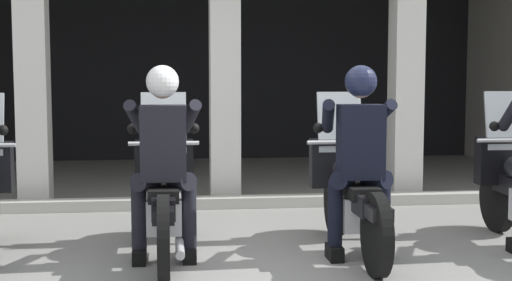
% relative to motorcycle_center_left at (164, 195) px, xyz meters
% --- Properties ---
extents(ground_plane, '(80.00, 80.00, 0.00)m').
position_rel_motorcycle_center_left_xyz_m(ground_plane, '(0.79, 2.56, -0.50)').
color(ground_plane, gray).
extents(station_building, '(9.87, 4.77, 3.13)m').
position_rel_motorcycle_center_left_xyz_m(station_building, '(0.70, 4.91, 1.49)').
color(station_building, black).
rests_on(station_building, ground).
extents(kerb_strip, '(9.37, 0.24, 0.12)m').
position_rel_motorcycle_center_left_xyz_m(kerb_strip, '(0.70, 2.03, -0.44)').
color(kerb_strip, '#B7B5AD').
rests_on(kerb_strip, ground).
extents(motorcycle_center_left, '(0.62, 2.04, 1.35)m').
position_rel_motorcycle_center_left_xyz_m(motorcycle_center_left, '(0.00, 0.00, 0.00)').
color(motorcycle_center_left, black).
rests_on(motorcycle_center_left, ground).
extents(police_officer_center_left, '(0.63, 0.61, 1.58)m').
position_rel_motorcycle_center_left_xyz_m(police_officer_center_left, '(-0.00, -0.28, 0.44)').
color(police_officer_center_left, black).
rests_on(police_officer_center_left, ground).
extents(motorcycle_center_right, '(0.62, 2.04, 1.35)m').
position_rel_motorcycle_center_left_xyz_m(motorcycle_center_right, '(1.58, -0.08, 0.00)').
color(motorcycle_center_right, black).
rests_on(motorcycle_center_right, ground).
extents(police_officer_center_right, '(0.63, 0.61, 1.58)m').
position_rel_motorcycle_center_left_xyz_m(police_officer_center_right, '(1.58, -0.36, 0.44)').
color(police_officer_center_right, black).
rests_on(police_officer_center_right, ground).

